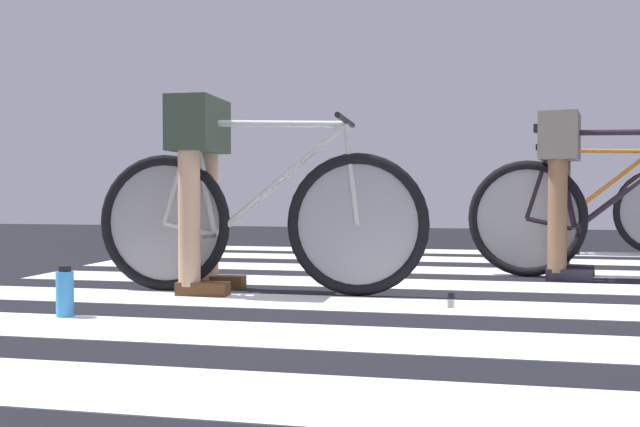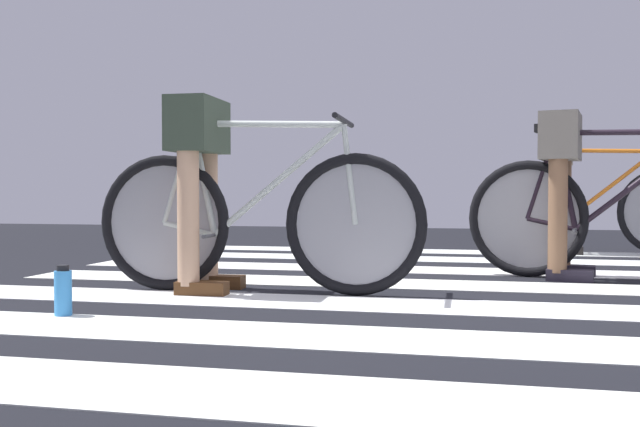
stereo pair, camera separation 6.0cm
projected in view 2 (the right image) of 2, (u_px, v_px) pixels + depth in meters
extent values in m
cube|color=black|center=(439.00, 303.00, 3.38)|extent=(18.00, 14.00, 0.02)
cube|color=silver|center=(454.00, 407.00, 1.71)|extent=(5.20, 0.44, 0.00)
cube|color=silver|center=(406.00, 340.00, 2.48)|extent=(5.20, 0.44, 0.00)
cube|color=silver|center=(426.00, 306.00, 3.22)|extent=(5.20, 0.44, 0.00)
cube|color=silver|center=(463.00, 285.00, 3.94)|extent=(5.20, 0.44, 0.00)
cube|color=silver|center=(461.00, 271.00, 4.67)|extent=(5.20, 0.44, 0.00)
cube|color=silver|center=(439.00, 259.00, 5.48)|extent=(5.20, 0.44, 0.00)
cube|color=silver|center=(471.00, 252.00, 6.14)|extent=(5.20, 0.44, 0.00)
torus|color=black|center=(164.00, 223.00, 3.75)|extent=(0.72, 0.07, 0.72)
torus|color=black|center=(355.00, 225.00, 3.55)|extent=(0.72, 0.07, 0.72)
cylinder|color=gray|center=(164.00, 223.00, 3.75)|extent=(0.61, 0.02, 0.61)
cylinder|color=gray|center=(355.00, 225.00, 3.55)|extent=(0.61, 0.02, 0.61)
cylinder|color=#B5BEB8|center=(266.00, 124.00, 3.62)|extent=(0.80, 0.05, 0.05)
cylinder|color=#B5BEB8|center=(278.00, 181.00, 3.62)|extent=(0.70, 0.05, 0.59)
cylinder|color=#B5BEB8|center=(204.00, 179.00, 3.70)|extent=(0.15, 0.04, 0.59)
cylinder|color=#B5BEB8|center=(189.00, 229.00, 3.72)|extent=(0.29, 0.03, 0.09)
cylinder|color=#B5BEB8|center=(178.00, 174.00, 3.72)|extent=(0.18, 0.03, 0.53)
cylinder|color=#B5BEB8|center=(350.00, 175.00, 3.55)|extent=(0.09, 0.03, 0.50)
cube|color=black|center=(192.00, 118.00, 3.70)|extent=(0.24, 0.10, 0.05)
cylinder|color=black|center=(344.00, 121.00, 3.54)|extent=(0.04, 0.52, 0.03)
cylinder|color=#4C4C51|center=(215.00, 235.00, 3.69)|extent=(0.03, 0.34, 0.02)
cylinder|color=tan|center=(208.00, 194.00, 3.84)|extent=(0.11, 0.11, 0.92)
cylinder|color=tan|center=(188.00, 195.00, 3.57)|extent=(0.11, 0.11, 0.92)
cube|color=#344032|center=(198.00, 126.00, 3.69)|extent=(0.23, 0.41, 0.28)
cube|color=#4F2F17|center=(220.00, 282.00, 3.84)|extent=(0.26, 0.11, 0.07)
cube|color=#4F2F17|center=(202.00, 289.00, 3.57)|extent=(0.26, 0.11, 0.07)
torus|color=black|center=(527.00, 219.00, 4.35)|extent=(0.71, 0.19, 0.72)
cylinder|color=gray|center=(527.00, 219.00, 4.35)|extent=(0.60, 0.12, 0.61)
cylinder|color=black|center=(628.00, 132.00, 4.11)|extent=(0.79, 0.19, 0.05)
cylinder|color=black|center=(638.00, 182.00, 4.10)|extent=(0.70, 0.17, 0.59)
cylinder|color=black|center=(565.00, 181.00, 4.26)|extent=(0.16, 0.06, 0.59)
cylinder|color=black|center=(551.00, 224.00, 4.30)|extent=(0.29, 0.08, 0.09)
cylinder|color=black|center=(541.00, 176.00, 4.31)|extent=(0.19, 0.06, 0.53)
cube|color=black|center=(555.00, 128.00, 4.27)|extent=(0.25, 0.13, 0.05)
cylinder|color=#4C4C51|center=(576.00, 229.00, 4.24)|extent=(0.08, 0.34, 0.02)
cylinder|color=brown|center=(562.00, 195.00, 4.40)|extent=(0.11, 0.11, 0.90)
cylinder|color=brown|center=(558.00, 195.00, 4.14)|extent=(0.11, 0.11, 0.90)
cube|color=#645F58|center=(561.00, 137.00, 4.26)|extent=(0.29, 0.44, 0.28)
cube|color=black|center=(573.00, 271.00, 4.39)|extent=(0.27, 0.15, 0.07)
cube|color=black|center=(570.00, 276.00, 4.13)|extent=(0.27, 0.15, 0.07)
torus|color=black|center=(534.00, 211.00, 6.11)|extent=(0.72, 0.10, 0.72)
cylinder|color=gray|center=(534.00, 211.00, 6.11)|extent=(0.61, 0.04, 0.61)
cylinder|color=orange|center=(604.00, 151.00, 5.94)|extent=(0.80, 0.08, 0.05)
cylinder|color=orange|center=(612.00, 185.00, 5.93)|extent=(0.70, 0.08, 0.59)
cylinder|color=orange|center=(561.00, 184.00, 6.04)|extent=(0.16, 0.04, 0.59)
cylinder|color=orange|center=(551.00, 215.00, 6.07)|extent=(0.29, 0.04, 0.09)
cylinder|color=orange|center=(544.00, 181.00, 6.08)|extent=(0.19, 0.04, 0.53)
cube|color=black|center=(554.00, 147.00, 6.05)|extent=(0.25, 0.10, 0.05)
cylinder|color=#4C4C51|center=(568.00, 218.00, 6.03)|extent=(0.04, 0.34, 0.02)
cylinder|color=beige|center=(557.00, 193.00, 6.19)|extent=(0.11, 0.11, 0.93)
cylinder|color=beige|center=(558.00, 193.00, 5.92)|extent=(0.11, 0.11, 0.93)
cube|color=#675E54|center=(558.00, 150.00, 6.04)|extent=(0.25, 0.42, 0.28)
cube|color=black|center=(565.00, 248.00, 6.18)|extent=(0.27, 0.12, 0.07)
cube|color=black|center=(566.00, 250.00, 5.91)|extent=(0.27, 0.12, 0.07)
cylinder|color=#3A90DD|center=(63.00, 294.00, 2.97)|extent=(0.07, 0.07, 0.19)
cylinder|color=black|center=(63.00, 268.00, 2.97)|extent=(0.05, 0.05, 0.02)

